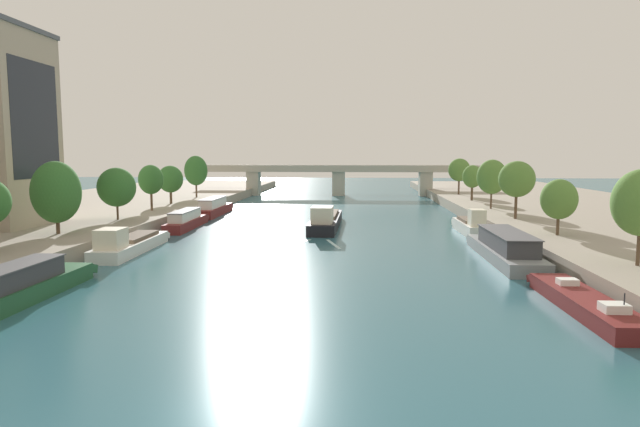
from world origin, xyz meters
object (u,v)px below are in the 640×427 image
moored_boat_left_near (187,220)px  tree_left_past_mid (170,179)px  tree_right_end_of_row (517,179)px  tree_right_past_mid (459,170)px  moored_boat_left_end (130,244)px  bridge_far (339,176)px  moored_boat_right_upstream (505,248)px  tree_right_distant (492,177)px  moored_boat_right_gap_after (470,225)px  tree_right_second (472,177)px  barge_midriver (326,220)px  moored_boat_left_midway (13,289)px  tree_left_by_lamp (196,171)px  moored_boat_right_lone (584,302)px  tree_left_third (117,187)px  tree_left_nearest (151,180)px  moored_boat_left_downstream (214,208)px  tree_right_far (559,199)px  tree_left_midway (56,192)px

moored_boat_left_near → tree_left_past_mid: bearing=115.2°
tree_right_end_of_row → tree_right_past_mid: tree_right_past_mid is taller
moored_boat_left_end → tree_left_past_mid: bearing=102.7°
bridge_far → moored_boat_right_upstream: bearing=-77.0°
tree_right_distant → moored_boat_right_upstream: bearing=-101.3°
moored_boat_right_gap_after → tree_right_second: bearing=78.0°
barge_midriver → moored_boat_left_end: (-17.71, -19.02, -0.12)m
tree_right_past_mid → bridge_far: bearing=143.6°
moored_boat_right_gap_after → tree_right_past_mid: size_ratio=1.61×
moored_boat_right_gap_after → moored_boat_left_midway: bearing=-136.4°
tree_left_by_lamp → tree_right_second: size_ratio=1.26×
barge_midriver → moored_boat_left_near: size_ratio=1.39×
barge_midriver → tree_right_distant: bearing=23.1°
moored_boat_right_lone → moored_boat_right_gap_after: bearing=90.3°
barge_midriver → tree_left_past_mid: (-25.30, 14.58, 4.49)m
tree_left_third → tree_right_second: tree_left_third is taller
tree_right_distant → tree_left_nearest: bearing=-173.2°
moored_boat_left_downstream → tree_right_second: bearing=13.9°
tree_right_far → moored_boat_right_upstream: bearing=-143.8°
moored_boat_right_lone → bridge_far: 92.96m
moored_boat_right_lone → tree_left_midway: tree_left_midway is taller
moored_boat_left_near → moored_boat_right_gap_after: (35.11, -2.36, -0.01)m
moored_boat_left_end → moored_boat_right_lone: (35.31, -17.02, -0.35)m
moored_boat_left_midway → tree_right_past_mid: (41.05, 74.68, 5.33)m
tree_left_midway → tree_left_nearest: bearing=87.8°
moored_boat_right_lone → tree_right_far: (5.65, 20.29, 4.56)m
tree_right_end_of_row → barge_midriver: bearing=174.3°
moored_boat_right_gap_after → tree_right_past_mid: (6.23, 41.47, 5.39)m
tree_right_distant → moored_boat_left_near: bearing=-164.3°
tree_left_past_mid → tree_right_past_mid: bearing=25.1°
moored_boat_right_upstream → tree_left_midway: 42.70m
moored_boat_right_gap_after → bridge_far: bearing=106.6°
tree_left_midway → tree_right_distant: bearing=30.0°
moored_boat_left_midway → moored_boat_left_near: bearing=90.5°
barge_midriver → moored_boat_right_lone: size_ratio=1.46×
tree_left_midway → tree_right_past_mid: tree_left_midway is taller
moored_boat_left_midway → tree_left_nearest: (-7.02, 41.36, 4.85)m
tree_left_midway → tree_right_second: size_ratio=1.19×
moored_boat_right_upstream → tree_left_midway: size_ratio=2.36×
moored_boat_left_end → tree_left_nearest: size_ratio=2.25×
tree_left_by_lamp → tree_left_nearest: bearing=-88.4°
tree_left_nearest → tree_left_past_mid: tree_left_nearest is taller
moored_boat_right_lone → moored_boat_left_end: bearing=154.3°
barge_midriver → tree_right_second: bearing=45.7°
barge_midriver → tree_left_midway: size_ratio=2.71×
moored_boat_left_near → tree_left_third: bearing=-144.2°
moored_boat_right_upstream → tree_left_third: bearing=161.7°
moored_boat_right_gap_after → tree_left_nearest: size_ratio=1.78×
bridge_far → moored_boat_right_lone: bearing=-78.9°
moored_boat_left_near → tree_right_far: bearing=-19.1°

